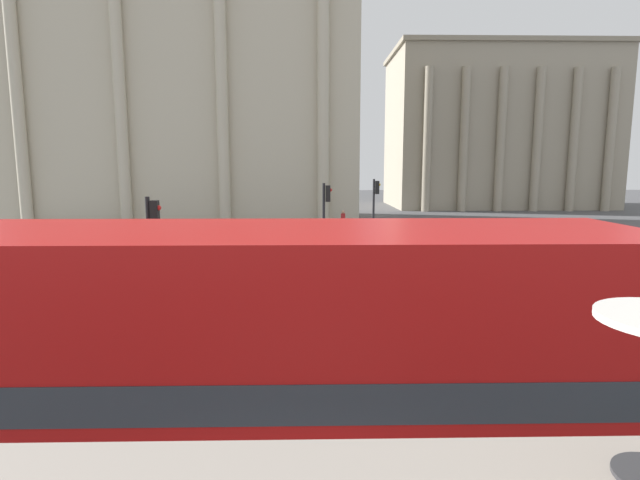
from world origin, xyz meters
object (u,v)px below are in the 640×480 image
pedestrian_grey (402,232)px  traffic_light_mid (325,217)px  double_decker_bus (236,368)px  pedestrian_red (343,221)px  traffic_light_near (153,249)px  pedestrian_olive (610,301)px  pedestrian_black (257,238)px  plaza_building_right (495,130)px  plaza_building_left (190,79)px  car_white (352,250)px  car_navy (534,271)px  traffic_light_far (375,206)px

pedestrian_grey → traffic_light_mid: bearing=92.6°
double_decker_bus → pedestrian_red: size_ratio=5.86×
traffic_light_near → pedestrian_olive: traffic_light_near is taller
pedestrian_black → plaza_building_right: bearing=11.0°
double_decker_bus → plaza_building_left: size_ratio=0.35×
plaza_building_left → pedestrian_olive: bearing=-58.9°
plaza_building_left → car_white: bearing=-59.3°
traffic_light_near → car_white: bearing=60.3°
traffic_light_near → pedestrian_grey: 18.50m
traffic_light_near → car_navy: (13.24, 6.09, -1.93)m
plaza_building_right → pedestrian_black: (-25.32, -33.78, -8.18)m
plaza_building_left → pedestrian_black: 23.27m
double_decker_bus → car_navy: 16.69m
pedestrian_grey → pedestrian_black: bearing=48.0°
double_decker_bus → traffic_light_mid: traffic_light_mid is taller
pedestrian_red → pedestrian_black: size_ratio=1.02×
traffic_light_mid → car_white: (1.45, 3.00, -1.98)m
car_white → pedestrian_grey: 5.60m
traffic_light_near → traffic_light_mid: (4.91, 8.18, 0.05)m
plaza_building_right → pedestrian_black: plaza_building_right is taller
traffic_light_near → double_decker_bus: bearing=-65.6°
double_decker_bus → pedestrian_olive: 12.50m
double_decker_bus → car_white: double_decker_bus is taller
traffic_light_near → traffic_light_far: (7.76, 13.47, 0.07)m
traffic_light_near → plaza_building_left: bearing=101.0°
plaza_building_left → pedestrian_red: (12.92, -10.55, -11.48)m
pedestrian_black → pedestrian_red: bearing=15.0°
traffic_light_mid → pedestrian_grey: (4.78, 7.49, -1.66)m
plaza_building_left → pedestrian_black: (7.64, -18.73, -11.51)m
car_navy → pedestrian_black: (-11.90, 7.67, 0.28)m
traffic_light_far → car_navy: bearing=-53.4°
traffic_light_far → pedestrian_black: (-6.42, 0.29, -1.72)m
traffic_light_near → plaza_building_right: bearing=60.7°
pedestrian_red → pedestrian_grey: pedestrian_grey is taller
plaza_building_right → traffic_light_far: bearing=-119.0°
pedestrian_grey → traffic_light_near: bearing=93.4°
pedestrian_olive → pedestrian_grey: pedestrian_grey is taller
plaza_building_right → pedestrian_grey: bearing=-118.0°
traffic_light_far → traffic_light_mid: bearing=-118.2°
pedestrian_red → pedestrian_black: pedestrian_red is taller
double_decker_bus → car_navy: double_decker_bus is taller
double_decker_bus → car_navy: (9.96, 13.30, -1.59)m
traffic_light_near → traffic_light_far: size_ratio=0.97×
traffic_light_far → pedestrian_olive: traffic_light_far is taller
car_white → pedestrian_olive: bearing=-139.3°
pedestrian_red → traffic_light_near: bearing=153.7°
traffic_light_far → car_white: size_ratio=0.99×
traffic_light_mid → pedestrian_black: traffic_light_mid is taller
pedestrian_olive → traffic_light_far: bearing=-22.3°
traffic_light_mid → pedestrian_black: bearing=122.7°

